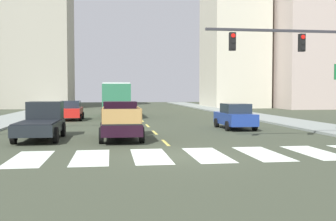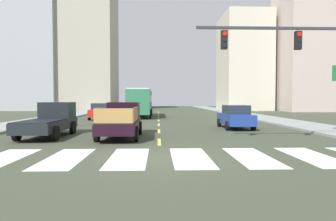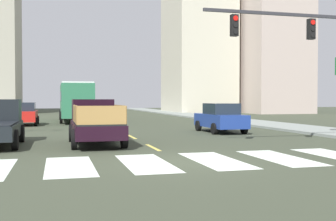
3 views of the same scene
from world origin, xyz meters
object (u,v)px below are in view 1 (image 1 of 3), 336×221
at_px(pickup_stakebed, 121,121).
at_px(traffic_signal_gantry, 323,57).
at_px(pickup_dark, 42,122).
at_px(sedan_far, 235,116).
at_px(sedan_near_left, 71,110).
at_px(city_bus, 116,97).

distance_m(pickup_stakebed, traffic_signal_gantry, 10.72).
relative_size(pickup_dark, sedan_far, 1.18).
distance_m(sedan_near_left, traffic_signal_gantry, 22.85).
bearing_deg(traffic_signal_gantry, pickup_dark, 164.28).
bearing_deg(sedan_far, pickup_stakebed, -148.14).
bearing_deg(city_bus, sedan_near_left, -133.84).
height_order(pickup_dark, sedan_near_left, pickup_dark).
bearing_deg(city_bus, sedan_far, -63.39).
bearing_deg(city_bus, traffic_signal_gantry, -68.29).
relative_size(sedan_far, sedan_near_left, 1.00).
bearing_deg(sedan_far, pickup_dark, -159.71).
xyz_separation_m(city_bus, sedan_near_left, (-3.96, -4.37, -1.09)).
relative_size(sedan_near_left, traffic_signal_gantry, 0.51).
distance_m(city_bus, sedan_near_left, 6.00).
bearing_deg(sedan_far, traffic_signal_gantry, -74.99).
distance_m(pickup_stakebed, city_bus, 19.04).
bearing_deg(pickup_stakebed, pickup_dark, 175.19).
xyz_separation_m(sedan_far, sedan_near_left, (-11.75, 10.13, 0.00)).
relative_size(pickup_stakebed, pickup_dark, 1.00).
bearing_deg(pickup_dark, sedan_near_left, 90.78).
bearing_deg(sedan_far, sedan_near_left, 140.85).
bearing_deg(pickup_dark, traffic_signal_gantry, -14.26).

